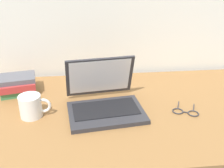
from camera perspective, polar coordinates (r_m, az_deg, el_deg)
desk at (r=1.19m, az=1.37°, el=-5.82°), size 1.60×0.76×0.03m
laptop at (r=1.16m, az=-1.71°, el=-3.28°), size 0.34×0.32×0.21m
coffee_mug at (r=1.15m, az=-16.60°, el=-4.48°), size 0.13×0.09×0.09m
eyeglasses at (r=1.19m, az=15.19°, el=-5.65°), size 0.12×0.13×0.01m
book_stack at (r=1.38m, az=-19.16°, el=-0.05°), size 0.19×0.18×0.08m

